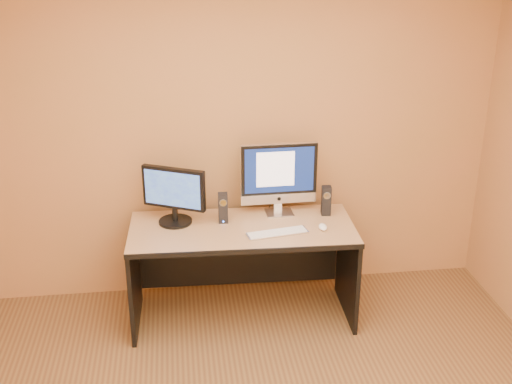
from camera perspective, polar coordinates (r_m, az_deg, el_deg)
walls at (r=3.02m, az=1.87°, el=-5.88°), size 4.00×4.00×2.60m
desk at (r=4.77m, az=-1.20°, el=-7.21°), size 1.64×0.76×0.75m
imac at (r=4.72m, az=2.10°, el=1.18°), size 0.58×0.22×0.55m
second_monitor at (r=4.63m, az=-7.29°, el=-0.34°), size 0.54×0.43×0.42m
speaker_left at (r=4.65m, az=-2.95°, el=-1.41°), size 0.07×0.08×0.22m
speaker_right at (r=4.79m, az=6.26°, el=-0.76°), size 0.08×0.08×0.22m
keyboard at (r=4.50m, az=1.90°, el=-3.65°), size 0.45×0.19×0.02m
mouse at (r=4.59m, az=5.96°, el=-3.10°), size 0.06×0.11×0.04m
cable_a at (r=4.87m, az=2.64°, el=-1.64°), size 0.11×0.20×0.01m
cable_b at (r=4.91m, az=1.18°, el=-1.41°), size 0.07×0.17×0.01m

